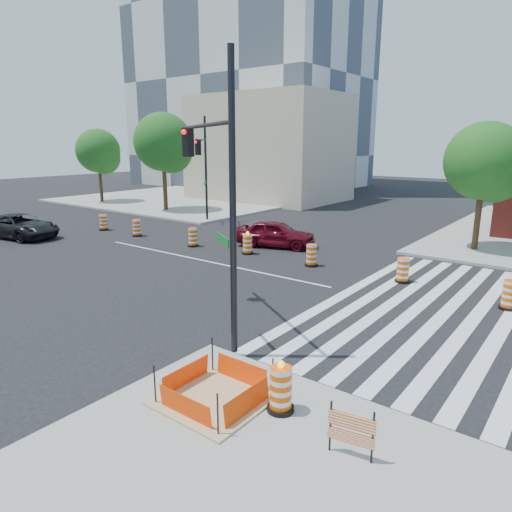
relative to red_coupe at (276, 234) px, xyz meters
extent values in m
plane|color=black|center=(-1.06, -4.64, -0.74)|extent=(120.00, 120.00, 0.00)
cube|color=gray|center=(-19.06, 13.36, -0.66)|extent=(22.00, 22.00, 0.15)
cube|color=silver|center=(6.74, -4.64, -0.73)|extent=(0.45, 13.50, 0.01)
cube|color=silver|center=(7.64, -4.64, -0.73)|extent=(0.45, 13.50, 0.01)
cube|color=silver|center=(8.54, -4.64, -0.73)|extent=(0.45, 13.50, 0.01)
cube|color=silver|center=(9.44, -4.64, -0.73)|extent=(0.45, 13.50, 0.01)
cube|color=silver|center=(10.34, -4.64, -0.73)|extent=(0.45, 13.50, 0.01)
cube|color=silver|center=(11.24, -4.64, -0.73)|extent=(0.45, 13.50, 0.01)
cube|color=silver|center=(12.14, -4.64, -0.73)|extent=(0.45, 13.50, 0.01)
cube|color=silver|center=(-1.06, -4.64, -0.73)|extent=(14.00, 0.12, 0.01)
cube|color=tan|center=(7.94, -13.64, -0.56)|extent=(2.20, 2.20, 0.05)
cube|color=#FA3E05|center=(7.94, -14.54, -0.31)|extent=(1.44, 0.02, 0.55)
cube|color=#FA3E05|center=(7.94, -12.74, -0.31)|extent=(1.44, 0.02, 0.55)
cube|color=#FA3E05|center=(7.04, -13.64, -0.31)|extent=(0.02, 1.44, 0.55)
cube|color=#FA3E05|center=(8.84, -13.64, -0.31)|extent=(0.02, 1.44, 0.55)
cylinder|color=black|center=(7.04, -14.54, -0.14)|extent=(0.04, 0.04, 0.90)
cylinder|color=black|center=(8.84, -14.54, -0.14)|extent=(0.04, 0.04, 0.90)
cylinder|color=black|center=(7.04, -12.74, -0.14)|extent=(0.04, 0.04, 0.90)
cylinder|color=black|center=(8.84, -12.74, -0.14)|extent=(0.04, 0.04, 0.90)
cube|color=silver|center=(-25.06, 29.36, 21.76)|extent=(28.00, 18.00, 45.00)
cube|color=#B7A78C|center=(-13.06, 17.36, 4.26)|extent=(14.00, 10.00, 10.00)
imported|color=#540714|center=(0.00, 0.00, 0.00)|extent=(4.65, 2.97, 1.47)
imported|color=black|center=(-13.67, -7.35, -0.02)|extent=(5.48, 3.23, 1.43)
cylinder|color=black|center=(6.73, -11.54, 3.24)|extent=(0.17, 0.17, 7.66)
cylinder|color=black|center=(4.29, -10.02, 5.35)|extent=(4.94, 3.14, 0.11)
cube|color=black|center=(2.59, -8.95, 4.87)|extent=(0.31, 0.27, 0.96)
sphere|color=#FF0C0C|center=(2.59, -9.13, 5.21)|extent=(0.17, 0.17, 0.17)
cube|color=#0C591E|center=(5.92, -11.03, 2.29)|extent=(1.00, 0.64, 0.24)
cylinder|color=black|center=(-8.74, 3.77, 3.02)|extent=(0.16, 0.16, 7.22)
cylinder|color=black|center=(-7.07, 1.64, 5.01)|extent=(3.43, 4.33, 0.11)
cube|color=black|center=(-5.90, 0.15, 4.56)|extent=(0.29, 0.25, 0.90)
sphere|color=#FF0C0C|center=(-5.90, -0.03, 4.88)|extent=(0.16, 0.16, 0.16)
cube|color=#0C591E|center=(-8.18, 3.06, 2.12)|extent=(0.70, 0.87, 0.23)
cylinder|color=black|center=(9.31, -13.11, -0.54)|extent=(0.58, 0.58, 0.10)
cylinder|color=#EB5404|center=(9.31, -13.11, -0.06)|extent=(0.46, 0.46, 0.92)
sphere|color=#FF990C|center=(9.31, -13.11, 0.47)|extent=(0.15, 0.15, 0.15)
cube|color=#EB5404|center=(11.11, -13.54, 0.11)|extent=(0.84, 0.20, 0.28)
cube|color=#EB5404|center=(11.11, -13.54, -0.21)|extent=(0.84, 0.20, 0.22)
cylinder|color=black|center=(10.73, -13.61, -0.09)|extent=(0.04, 0.04, 1.00)
cylinder|color=black|center=(11.48, -13.47, -0.09)|extent=(0.04, 0.04, 1.00)
cylinder|color=#382314|center=(-23.92, 5.35, 1.41)|extent=(0.30, 0.30, 4.29)
sphere|color=#194E16|center=(-23.92, 5.35, 4.08)|extent=(4.02, 4.02, 4.02)
sphere|color=#194E16|center=(-23.46, 5.62, 3.41)|extent=(2.95, 2.95, 2.95)
sphere|color=#194E16|center=(-24.29, 5.16, 3.68)|extent=(2.68, 2.68, 2.68)
cylinder|color=#382314|center=(-14.89, 5.31, 1.76)|extent=(0.35, 0.35, 5.00)
sphere|color=#194E16|center=(-14.89, 5.31, 4.89)|extent=(4.69, 4.69, 4.69)
sphere|color=#194E16|center=(-14.34, 5.63, 4.11)|extent=(3.44, 3.44, 3.44)
sphere|color=#194E16|center=(-15.32, 5.09, 4.42)|extent=(3.12, 3.12, 3.12)
cylinder|color=#382314|center=(8.97, 5.43, 1.35)|extent=(0.31, 0.31, 4.17)
sphere|color=#194E16|center=(8.97, 5.43, 3.96)|extent=(3.91, 3.91, 3.91)
sphere|color=#194E16|center=(9.46, 5.73, 3.31)|extent=(2.87, 2.87, 2.87)
sphere|color=#194E16|center=(8.58, 5.24, 3.57)|extent=(2.61, 2.61, 2.61)
cylinder|color=black|center=(-11.76, -2.86, -0.69)|extent=(0.60, 0.60, 0.10)
cylinder|color=#EB5404|center=(-11.76, -2.86, -0.19)|extent=(0.48, 0.48, 0.95)
cylinder|color=black|center=(-8.43, -2.79, -0.69)|extent=(0.60, 0.60, 0.10)
cylinder|color=#EB5404|center=(-8.43, -2.79, -0.19)|extent=(0.48, 0.48, 0.95)
cylinder|color=black|center=(-3.68, -2.72, -0.69)|extent=(0.60, 0.60, 0.10)
cylinder|color=#EB5404|center=(-3.68, -2.72, -0.19)|extent=(0.48, 0.48, 0.95)
cylinder|color=black|center=(-0.19, -2.26, -0.69)|extent=(0.60, 0.60, 0.10)
cylinder|color=#EB5404|center=(-0.19, -2.26, -0.19)|extent=(0.48, 0.48, 0.95)
sphere|color=#FF990C|center=(-0.19, -2.26, 0.36)|extent=(0.16, 0.16, 0.16)
cylinder|color=black|center=(3.63, -2.29, -0.69)|extent=(0.60, 0.60, 0.10)
cylinder|color=#EB5404|center=(3.63, -2.29, -0.19)|extent=(0.48, 0.48, 0.95)
cylinder|color=black|center=(7.91, -2.21, -0.69)|extent=(0.60, 0.60, 0.10)
cylinder|color=#EB5404|center=(7.91, -2.21, -0.19)|extent=(0.48, 0.48, 0.95)
cylinder|color=black|center=(11.95, -3.06, -0.69)|extent=(0.60, 0.60, 0.10)
cylinder|color=#EB5404|center=(11.95, -3.06, -0.19)|extent=(0.48, 0.48, 0.95)
camera|label=1|loc=(14.06, -20.17, 4.88)|focal=32.00mm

